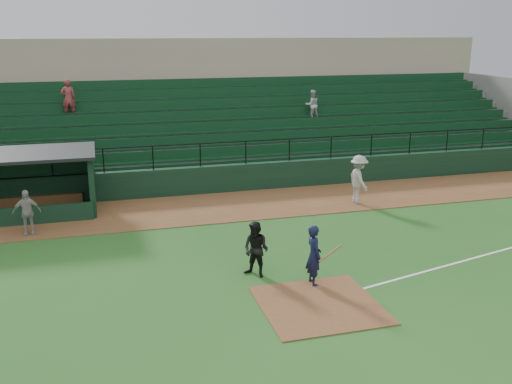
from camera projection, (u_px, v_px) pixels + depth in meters
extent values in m
plane|color=#23571C|center=(306.00, 289.00, 15.64)|extent=(90.00, 90.00, 0.00)
cube|color=brown|center=(236.00, 206.00, 23.05)|extent=(40.00, 4.00, 0.03)
cube|color=brown|center=(319.00, 305.00, 14.71)|extent=(3.00, 3.00, 0.03)
cube|color=black|center=(224.00, 179.00, 24.93)|extent=(36.00, 0.35, 1.20)
cylinder|color=black|center=(223.00, 142.00, 24.49)|extent=(36.00, 0.06, 0.06)
cube|color=slate|center=(202.00, 133.00, 29.14)|extent=(36.00, 9.00, 3.60)
cube|color=#0E361A|center=(204.00, 125.00, 28.56)|extent=(34.56, 8.00, 4.05)
cube|color=slate|center=(503.00, 113.00, 33.80)|extent=(0.35, 9.50, 4.20)
cube|color=tan|center=(182.00, 92.00, 34.79)|extent=(38.00, 3.00, 6.40)
cube|color=slate|center=(187.00, 87.00, 32.80)|extent=(36.00, 2.00, 0.20)
imported|color=#B5B5B5|center=(312.00, 105.00, 30.15)|extent=(0.76, 0.60, 1.57)
imported|color=brown|center=(68.00, 99.00, 27.73)|extent=(0.68, 0.45, 1.87)
cube|color=black|center=(92.00, 181.00, 22.33)|extent=(0.20, 2.60, 2.30)
imported|color=black|center=(314.00, 255.00, 15.71)|extent=(0.43, 0.64, 1.72)
cylinder|color=olive|center=(330.00, 253.00, 15.60)|extent=(0.79, 0.34, 0.35)
imported|color=black|center=(256.00, 250.00, 16.26)|extent=(0.99, 0.99, 1.62)
imported|color=#A8A39D|center=(359.00, 179.00, 23.12)|extent=(0.73, 1.27, 1.97)
imported|color=#A29C98|center=(27.00, 212.00, 19.56)|extent=(0.95, 0.44, 1.58)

